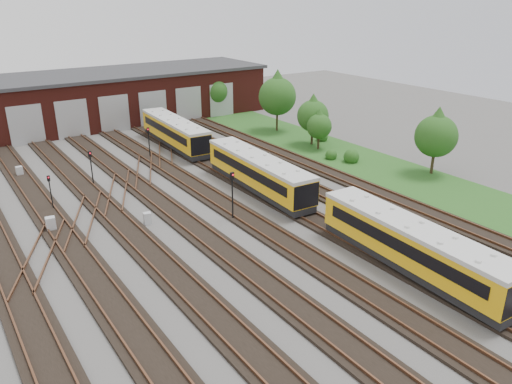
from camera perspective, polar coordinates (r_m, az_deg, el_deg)
ground at (r=33.51m, az=-0.67°, el=-6.05°), size 120.00×120.00×0.00m
track_network at (r=33.81m, az=-1.46°, el=-5.58°), size 30.40×70.00×0.33m
maintenance_shed at (r=67.88m, az=-20.07°, el=9.83°), size 51.00×12.50×6.35m
grass_verge at (r=51.98m, az=10.73°, el=3.83°), size 8.00×55.00×0.05m
metro_train at (r=41.78m, az=0.29°, el=2.31°), size 3.11×45.49×2.77m
signal_mast_0 at (r=45.37m, az=-18.34°, el=3.10°), size 0.28×0.26×3.12m
signal_mast_1 at (r=41.24m, az=-22.47°, el=0.41°), size 0.22×0.21×2.81m
signal_mast_2 at (r=51.84m, az=-12.16°, el=6.00°), size 0.30×0.29×3.17m
signal_mast_3 at (r=36.19m, az=-2.72°, el=0.22°), size 0.29×0.28×3.74m
relay_cabinet_0 at (r=37.96m, az=-22.39°, el=-3.44°), size 0.71×0.62×1.08m
relay_cabinet_1 at (r=50.72m, az=-25.41°, el=2.15°), size 0.58×0.50×0.93m
relay_cabinet_2 at (r=37.10m, az=-12.31°, el=-2.96°), size 0.60×0.53×0.89m
relay_cabinet_3 at (r=56.76m, az=-7.16°, el=6.03°), size 0.67×0.60×0.96m
relay_cabinet_4 at (r=51.83m, az=-3.92°, el=4.72°), size 0.77×0.69×1.10m
tree_0 at (r=69.74m, az=-4.73°, el=11.77°), size 3.51×3.51×5.81m
tree_1 at (r=55.31m, az=6.53°, el=9.06°), size 3.45×3.45×5.73m
tree_2 at (r=60.73m, az=2.47°, el=11.38°), size 4.50×4.50×7.46m
tree_3 at (r=53.88m, az=7.24°, el=7.79°), size 2.68×2.68×4.44m
tree_4 at (r=48.25m, az=19.96°, el=6.55°), size 3.84×3.84×6.36m
bush_0 at (r=51.20m, az=8.59°, el=4.36°), size 1.18×1.18×1.18m
bush_1 at (r=50.54m, az=10.86°, el=4.20°), size 1.54×1.54×1.54m
bush_2 at (r=57.67m, az=7.57°, el=6.44°), size 1.32×1.32×1.32m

